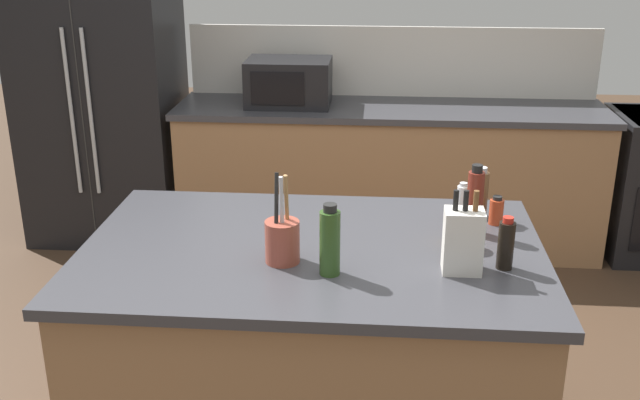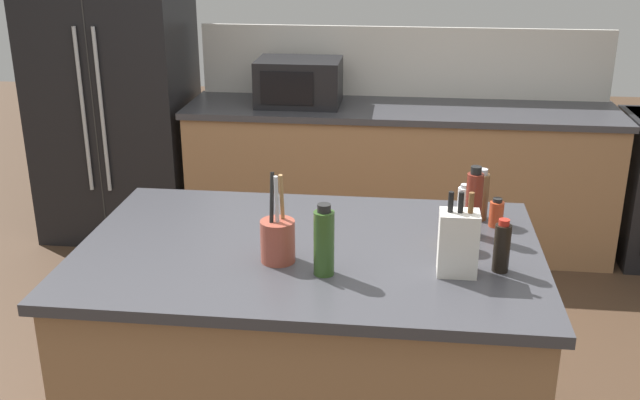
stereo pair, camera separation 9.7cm
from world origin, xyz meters
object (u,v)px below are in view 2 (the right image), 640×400
object	(u,v)px
soy_sauce_bottle	(502,247)
honey_jar	(455,232)
spice_jar_paprika	(496,213)
vinegar_bottle	(474,203)
olive_oil_bottle	(324,242)
knife_block	(458,242)
refrigerator	(115,98)
salt_shaker	(463,200)
microwave	(299,82)
utensil_crock	(278,239)
pepper_grinder	(481,196)

from	to	relation	value
soy_sauce_bottle	honey_jar	bearing A→B (deg)	129.03
spice_jar_paprika	vinegar_bottle	world-z (taller)	vinegar_bottle
vinegar_bottle	olive_oil_bottle	distance (m)	0.65
spice_jar_paprika	knife_block	bearing A→B (deg)	-111.76
spice_jar_paprika	refrigerator	bearing A→B (deg)	139.26
salt_shaker	soy_sauce_bottle	bearing A→B (deg)	-80.00
soy_sauce_bottle	spice_jar_paprika	bearing A→B (deg)	86.34
microwave	olive_oil_bottle	distance (m)	2.45
knife_block	olive_oil_bottle	xyz separation A→B (m)	(-0.44, -0.06, 0.00)
utensil_crock	honey_jar	bearing A→B (deg)	16.84
knife_block	spice_jar_paprika	xyz separation A→B (m)	(0.17, 0.44, -0.06)
refrigerator	honey_jar	world-z (taller)	refrigerator
refrigerator	pepper_grinder	xyz separation A→B (m)	(2.24, -1.91, 0.10)
pepper_grinder	olive_oil_bottle	world-z (taller)	olive_oil_bottle
vinegar_bottle	honey_jar	size ratio (longest dim) A/B	2.15
salt_shaker	pepper_grinder	world-z (taller)	pepper_grinder
utensil_crock	pepper_grinder	world-z (taller)	utensil_crock
knife_block	utensil_crock	world-z (taller)	utensil_crock
salt_shaker	honey_jar	xyz separation A→B (m)	(-0.05, -0.35, 0.00)
soy_sauce_bottle	olive_oil_bottle	world-z (taller)	olive_oil_bottle
vinegar_bottle	olive_oil_bottle	bearing A→B (deg)	-142.67
soy_sauce_bottle	spice_jar_paprika	xyz separation A→B (m)	(0.03, 0.40, -0.03)
spice_jar_paprika	honey_jar	world-z (taller)	honey_jar
microwave	olive_oil_bottle	size ratio (longest dim) A/B	2.11
refrigerator	knife_block	size ratio (longest dim) A/B	6.49
honey_jar	knife_block	bearing A→B (deg)	-91.33
refrigerator	microwave	xyz separation A→B (m)	(1.25, -0.05, 0.14)
utensil_crock	soy_sauce_bottle	bearing A→B (deg)	0.71
knife_block	vinegar_bottle	distance (m)	0.35
knife_block	refrigerator	bearing A→B (deg)	131.32
spice_jar_paprika	vinegar_bottle	bearing A→B (deg)	-135.27
knife_block	honey_jar	distance (m)	0.22
soy_sauce_bottle	honey_jar	size ratio (longest dim) A/B	1.49
microwave	spice_jar_paprika	distance (m)	2.19
pepper_grinder	utensil_crock	bearing A→B (deg)	-146.86
honey_jar	salt_shaker	bearing A→B (deg)	81.62
knife_block	salt_shaker	xyz separation A→B (m)	(0.06, 0.56, -0.06)
utensil_crock	soy_sauce_bottle	world-z (taller)	utensil_crock
salt_shaker	vinegar_bottle	world-z (taller)	vinegar_bottle
utensil_crock	pepper_grinder	distance (m)	0.87
vinegar_bottle	pepper_grinder	world-z (taller)	vinegar_bottle
refrigerator	soy_sauce_bottle	size ratio (longest dim) A/B	10.04
salt_shaker	honey_jar	bearing A→B (deg)	-98.38
refrigerator	spice_jar_paprika	bearing A→B (deg)	-40.74
pepper_grinder	olive_oil_bottle	xyz separation A→B (m)	(-0.56, -0.56, 0.02)
spice_jar_paprika	salt_shaker	bearing A→B (deg)	133.50
olive_oil_bottle	honey_jar	world-z (taller)	olive_oil_bottle
vinegar_bottle	salt_shaker	bearing A→B (deg)	94.88
spice_jar_paprika	pepper_grinder	size ratio (longest dim) A/B	0.55
refrigerator	microwave	size ratio (longest dim) A/B	3.56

